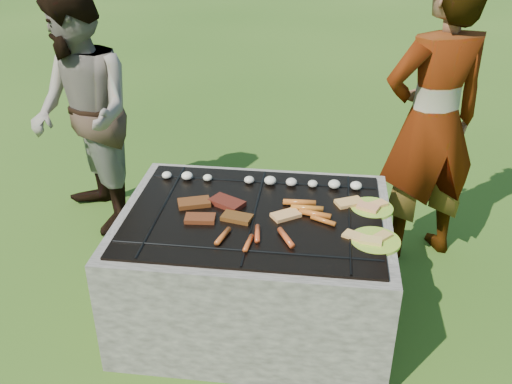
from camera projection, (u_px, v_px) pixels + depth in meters
The scene contains 10 objects.
lawn at pixel (255, 312), 3.02m from camera, with size 60.00×60.00×0.00m, color #254C13.
fire_pit at pixel (255, 269), 2.89m from camera, with size 1.30×1.00×0.62m.
mushrooms at pixel (270, 181), 2.98m from camera, with size 1.06×0.06×0.04m.
pork_slabs at pixel (215, 209), 2.74m from camera, with size 0.40×0.29×0.02m.
sausages at pixel (289, 220), 2.64m from camera, with size 0.53×0.46×0.03m.
bread_on_grate at pixel (325, 214), 2.71m from camera, with size 0.46×0.41×0.02m.
plate_far at pixel (372, 208), 2.78m from camera, with size 0.28×0.28×0.03m.
plate_near at pixel (375, 241), 2.52m from camera, with size 0.27×0.27×0.03m.
cook at pixel (432, 123), 3.13m from camera, with size 0.61×0.40×1.68m, color gray.
bystander at pixel (83, 115), 3.46m from camera, with size 0.74×0.58×1.52m, color gray.
Camera 1 is at (0.30, -2.33, 2.01)m, focal length 40.00 mm.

